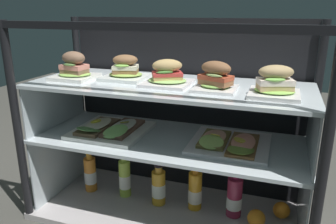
{
  "coord_description": "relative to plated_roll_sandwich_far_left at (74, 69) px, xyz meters",
  "views": [
    {
      "loc": [
        0.47,
        -1.36,
        0.99
      ],
      "look_at": [
        0.0,
        0.0,
        0.54
      ],
      "focal_mm": 35.51,
      "sensor_mm": 36.0,
      "label": 1
    }
  ],
  "objects": [
    {
      "name": "ground_plane",
      "position": [
        0.45,
        0.04,
        -0.72
      ],
      "size": [
        6.0,
        6.0,
        0.02
      ],
      "primitive_type": "cube",
      "color": "#43423C",
      "rests_on": "ground"
    },
    {
      "name": "case_base_deck",
      "position": [
        0.45,
        0.04,
        -0.7
      ],
      "size": [
        1.3,
        0.54,
        0.03
      ],
      "primitive_type": "cube",
      "color": "#BEB6B7",
      "rests_on": "ground"
    },
    {
      "name": "case_frame",
      "position": [
        0.45,
        0.17,
        -0.2
      ],
      "size": [
        1.3,
        0.54,
        0.94
      ],
      "color": "black",
      "rests_on": "ground"
    },
    {
      "name": "riser_lower_tier",
      "position": [
        0.45,
        0.04,
        -0.5
      ],
      "size": [
        1.22,
        0.47,
        0.36
      ],
      "color": "silver",
      "rests_on": "case_base_deck"
    },
    {
      "name": "shelf_lower_glass",
      "position": [
        0.45,
        0.04,
        -0.31
      ],
      "size": [
        1.24,
        0.49,
        0.02
      ],
      "primitive_type": "cube",
      "color": "silver",
      "rests_on": "riser_lower_tier"
    },
    {
      "name": "riser_upper_tier",
      "position": [
        0.45,
        0.04,
        -0.19
      ],
      "size": [
        1.22,
        0.47,
        0.24
      ],
      "color": "silver",
      "rests_on": "shelf_lower_glass"
    },
    {
      "name": "shelf_upper_glass",
      "position": [
        0.45,
        0.04,
        -0.06
      ],
      "size": [
        1.24,
        0.49,
        0.02
      ],
      "primitive_type": "cube",
      "color": "silver",
      "rests_on": "riser_upper_tier"
    },
    {
      "name": "plated_roll_sandwich_far_left",
      "position": [
        0.0,
        0.0,
        0.0
      ],
      "size": [
        0.19,
        0.19,
        0.13
      ],
      "color": "white",
      "rests_on": "shelf_upper_glass"
    },
    {
      "name": "plated_roll_sandwich_mid_left",
      "position": [
        0.23,
        0.07,
        -0.01
      ],
      "size": [
        0.2,
        0.2,
        0.11
      ],
      "color": "white",
      "rests_on": "shelf_upper_glass"
    },
    {
      "name": "plated_roll_sandwich_center",
      "position": [
        0.46,
        0.02,
        -0.01
      ],
      "size": [
        0.2,
        0.2,
        0.11
      ],
      "color": "white",
      "rests_on": "shelf_upper_glass"
    },
    {
      "name": "plated_roll_sandwich_near_right_corner",
      "position": [
        0.67,
        -0.01,
        0.0
      ],
      "size": [
        0.17,
        0.17,
        0.12
      ],
      "color": "white",
      "rests_on": "shelf_upper_glass"
    },
    {
      "name": "plated_roll_sandwich_left_of_center",
      "position": [
        0.91,
        -0.03,
        -0.0
      ],
      "size": [
        0.19,
        0.19,
        0.12
      ],
      "color": "white",
      "rests_on": "shelf_upper_glass"
    },
    {
      "name": "open_sandwich_tray_far_right",
      "position": [
        0.17,
        0.01,
        -0.29
      ],
      "size": [
        0.34,
        0.34,
        0.07
      ],
      "color": "white",
      "rests_on": "shelf_lower_glass"
    },
    {
      "name": "open_sandwich_tray_mid_right",
      "position": [
        0.74,
        0.03,
        -0.29
      ],
      "size": [
        0.34,
        0.35,
        0.06
      ],
      "color": "white",
      "rests_on": "shelf_lower_glass"
    },
    {
      "name": "juice_bottle_near_post",
      "position": [
        -0.0,
        0.07,
        -0.59
      ],
      "size": [
        0.06,
        0.06,
        0.23
      ],
      "color": "orange",
      "rests_on": "case_base_deck"
    },
    {
      "name": "juice_bottle_front_fourth",
      "position": [
        0.2,
        0.08,
        -0.58
      ],
      "size": [
        0.06,
        0.06,
        0.25
      ],
      "color": "#ADCE46",
      "rests_on": "case_base_deck"
    },
    {
      "name": "juice_bottle_back_right",
      "position": [
        0.39,
        0.07,
        -0.59
      ],
      "size": [
        0.07,
        0.07,
        0.22
      ],
      "color": "gold",
      "rests_on": "case_base_deck"
    },
    {
      "name": "juice_bottle_front_middle",
      "position": [
        0.58,
        0.09,
        -0.59
      ],
      "size": [
        0.07,
        0.07,
        0.25
      ],
      "color": "orange",
      "rests_on": "case_base_deck"
    },
    {
      "name": "juice_bottle_front_right_end",
      "position": [
        0.77,
        0.09,
        -0.59
      ],
      "size": [
        0.07,
        0.07,
        0.24
      ],
      "color": "maroon",
      "rests_on": "case_base_deck"
    },
    {
      "name": "orange_fruit_beside_bottles",
      "position": [
        0.99,
        0.14,
        -0.64
      ],
      "size": [
        0.08,
        0.08,
        0.08
      ],
      "primitive_type": "sphere",
      "color": "orange",
      "rests_on": "case_base_deck"
    },
    {
      "name": "orange_fruit_near_left_post",
      "position": [
        0.88,
        0.03,
        -0.64
      ],
      "size": [
        0.08,
        0.08,
        0.08
      ],
      "primitive_type": "sphere",
      "color": "orange",
      "rests_on": "case_base_deck"
    }
  ]
}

